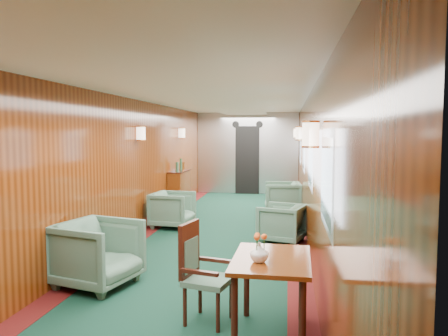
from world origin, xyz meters
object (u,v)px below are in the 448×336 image
Objects in this scene: armchair_right_far at (283,198)px; armchair_left_near at (98,253)px; side_chair at (200,268)px; dining_table at (271,270)px; armchair_left_far at (173,210)px; armchair_right_near at (282,223)px; credenza at (179,190)px.

armchair_left_near is at bearing -27.24° from armchair_right_far.
side_chair is 1.12× the size of armchair_left_near.
armchair_right_far is at bearing 91.19° from dining_table.
armchair_left_far is 2.25m from armchair_right_near.
armchair_right_near is at bearing -106.50° from armchair_left_far.
side_chair reaches higher than armchair_left_far.
dining_table is 0.81× the size of credenza.
dining_table is 1.14× the size of armchair_left_near.
credenza is at bearing 112.69° from dining_table.
dining_table is 4.73m from armchair_left_far.
side_chair is at bearing -103.89° from armchair_left_near.
armchair_left_near is (-2.08, 1.01, -0.21)m from dining_table.
dining_table is 1.30× the size of armchair_left_far.
armchair_left_far is at bearing 117.07° from dining_table.
dining_table is 3.42m from armchair_right_near.
dining_table is 1.40× the size of armchair_right_near.
armchair_left_near is (-1.39, 0.77, -0.13)m from side_chair.
dining_table is 0.74m from side_chair.
armchair_right_near is (0.04, 3.41, -0.29)m from dining_table.
dining_table is at bearing -100.77° from armchair_left_near.
armchair_right_near is 0.89× the size of armchair_right_far.
credenza reaches higher than armchair_right_far.
armchair_left_near is at bearing -24.40° from armchair_right_near.
credenza is 1.40× the size of armchair_left_near.
armchair_left_near reaches higher than armchair_right_far.
armchair_left_far reaches higher than armchair_right_near.
side_chair is 1.27× the size of armchair_left_far.
dining_table is at bearing -148.72° from armchair_left_far.
credenza is at bearing -98.62° from armchair_right_far.
dining_table is at bearing 16.43° from armchair_right_near.
armchair_left_far is at bearing -95.04° from armchair_right_near.
side_chair reaches higher than armchair_right_near.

